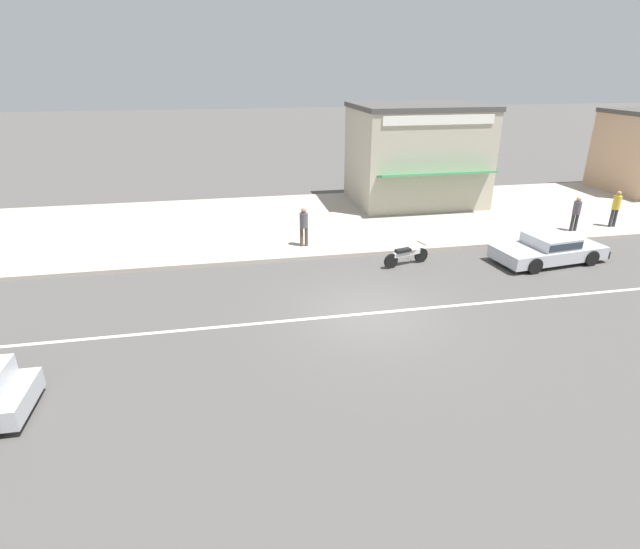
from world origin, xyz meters
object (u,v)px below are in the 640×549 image
object	(u,v)px
pedestrian_mid_kerb	(576,211)
pedestrian_by_shop	(616,206)
pedestrian_near_clock	(304,224)
sedan_silver_1	(549,248)
motorcycle_1	(407,254)
shopfront_mid_block	(416,154)

from	to	relation	value
pedestrian_mid_kerb	pedestrian_by_shop	size ratio (longest dim) A/B	0.94
pedestrian_near_clock	pedestrian_mid_kerb	bearing A→B (deg)	-1.41
sedan_silver_1	motorcycle_1	size ratio (longest dim) A/B	2.35
sedan_silver_1	pedestrian_mid_kerb	xyz separation A→B (m)	(3.18, 2.87, 0.52)
pedestrian_mid_kerb	motorcycle_1	bearing A→B (deg)	-165.89
motorcycle_1	pedestrian_near_clock	world-z (taller)	pedestrian_near_clock
pedestrian_near_clock	pedestrian_mid_kerb	xyz separation A→B (m)	(12.22, -0.30, -0.03)
pedestrian_mid_kerb	shopfront_mid_block	world-z (taller)	shopfront_mid_block
motorcycle_1	pedestrian_mid_kerb	xyz separation A→B (m)	(8.68, 2.18, 0.63)
pedestrian_by_shop	sedan_silver_1	bearing A→B (deg)	-150.01
sedan_silver_1	pedestrian_near_clock	size ratio (longest dim) A/B	2.78
motorcycle_1	pedestrian_by_shop	size ratio (longest dim) A/B	1.14
pedestrian_mid_kerb	shopfront_mid_block	size ratio (longest dim) A/B	0.24
shopfront_mid_block	pedestrian_mid_kerb	bearing A→B (deg)	-51.33
motorcycle_1	shopfront_mid_block	bearing A→B (deg)	67.81
motorcycle_1	shopfront_mid_block	xyz separation A→B (m)	(3.52, 8.63, 2.27)
motorcycle_1	shopfront_mid_block	world-z (taller)	shopfront_mid_block
pedestrian_near_clock	pedestrian_mid_kerb	size ratio (longest dim) A/B	1.03
pedestrian_mid_kerb	pedestrian_by_shop	distance (m)	2.19
pedestrian_near_clock	pedestrian_mid_kerb	distance (m)	12.22
motorcycle_1	pedestrian_by_shop	world-z (taller)	pedestrian_by_shop
pedestrian_near_clock	pedestrian_by_shop	distance (m)	14.39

